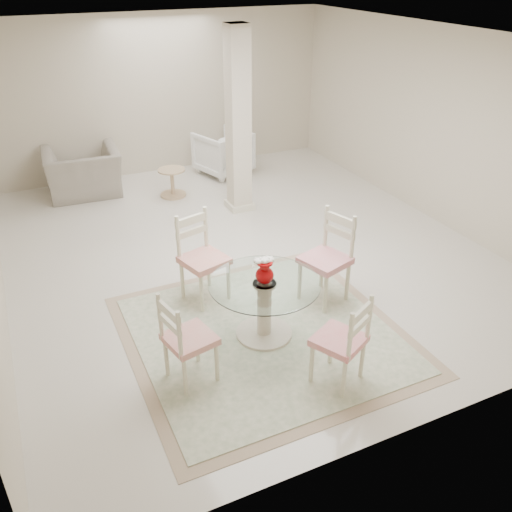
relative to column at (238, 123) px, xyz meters
name	(u,v)px	position (x,y,z in m)	size (l,w,h in m)	color
ground	(244,249)	(-0.50, -1.30, -1.35)	(7.00, 7.00, 0.00)	beige
room_shell	(242,112)	(-0.50, -1.30, 0.51)	(6.02, 7.02, 2.71)	beige
column	(238,123)	(0.00, 0.00, 0.00)	(0.30, 0.30, 2.70)	beige
area_rug	(264,334)	(-1.07, -3.12, -1.34)	(2.77, 2.77, 0.02)	tan
dining_table	(264,309)	(-1.07, -3.12, -1.02)	(1.12, 1.12, 0.65)	beige
red_vase	(265,271)	(-1.07, -3.11, -0.57)	(0.21, 0.18, 0.28)	#A40507
dining_chair_east	(330,251)	(-0.10, -2.78, -0.73)	(0.59, 0.59, 1.17)	beige
dining_chair_north	(200,251)	(-1.41, -2.15, -0.75)	(0.57, 0.57, 1.14)	#F5EFCA
dining_chair_west	(183,335)	(-2.04, -3.44, -0.81)	(0.49, 0.49, 1.03)	beige
dining_chair_south	(346,336)	(-0.73, -4.07, -0.81)	(0.55, 0.55, 1.03)	beige
recliner_taupe	(83,173)	(-2.10, 1.57, -0.97)	(1.17, 1.03, 0.76)	gray
armchair_white	(223,152)	(0.36, 1.55, -0.96)	(0.82, 0.85, 0.77)	white
side_table	(172,184)	(-0.80, 0.91, -1.14)	(0.44, 0.44, 0.46)	tan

